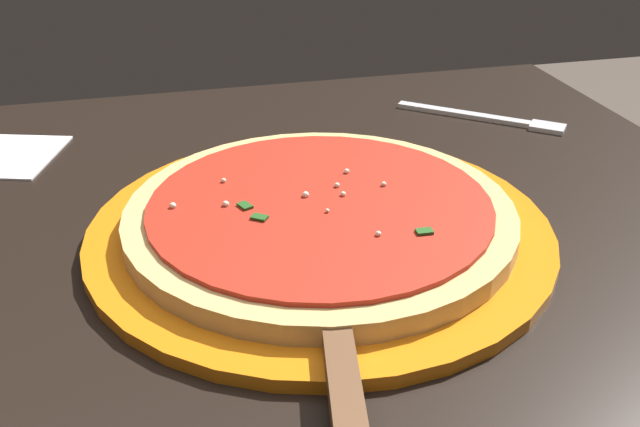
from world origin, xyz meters
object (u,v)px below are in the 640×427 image
serving_plate (320,230)px  pizza (320,214)px  pizza_server (340,361)px  fork (489,118)px

serving_plate → pizza: size_ratio=1.20×
pizza → pizza_server: (0.03, 0.17, -0.00)m
serving_plate → pizza: bearing=3.2°
pizza → fork: size_ratio=1.97×
serving_plate → fork: bearing=-140.6°
serving_plate → pizza: (0.00, 0.00, 0.01)m
pizza → fork: 0.31m
pizza_server → fork: bearing=-126.6°
serving_plate → pizza_server: 0.17m
pizza → fork: (-0.24, -0.20, -0.02)m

